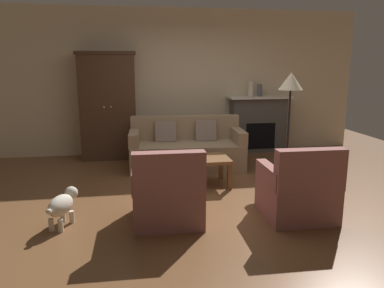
{
  "coord_description": "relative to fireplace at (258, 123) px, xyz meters",
  "views": [
    {
      "loc": [
        -1.01,
        -4.94,
        1.77
      ],
      "look_at": [
        -0.08,
        0.65,
        0.55
      ],
      "focal_mm": 35.34,
      "sensor_mm": 36.0,
      "label": 1
    }
  ],
  "objects": [
    {
      "name": "armoire",
      "position": [
        -2.95,
        -0.08,
        0.42
      ],
      "size": [
        1.06,
        0.57,
        1.97
      ],
      "color": "#472D1E",
      "rests_on": "ground"
    },
    {
      "name": "ground_plane",
      "position": [
        -1.55,
        -2.3,
        -0.57
      ],
      "size": [
        9.6,
        9.6,
        0.0
      ],
      "primitive_type": "plane",
      "color": "brown"
    },
    {
      "name": "dog",
      "position": [
        -3.33,
        -3.15,
        -0.32
      ],
      "size": [
        0.33,
        0.54,
        0.39
      ],
      "color": "beige",
      "rests_on": "ground"
    },
    {
      "name": "book_stack",
      "position": [
        -2.03,
        -1.93,
        -0.12
      ],
      "size": [
        0.26,
        0.19,
        0.07
      ],
      "color": "#B73833",
      "rests_on": "coffee_table"
    },
    {
      "name": "floor_lamp",
      "position": [
        -0.15,
        -1.83,
        0.84
      ],
      "size": [
        0.36,
        0.36,
        1.63
      ],
      "color": "black",
      "rests_on": "ground"
    },
    {
      "name": "mantel_vase_cream",
      "position": [
        -0.18,
        -0.02,
        0.7
      ],
      "size": [
        0.11,
        0.11,
        0.29
      ],
      "primitive_type": "cylinder",
      "color": "beige",
      "rests_on": "fireplace"
    },
    {
      "name": "couch",
      "position": [
        -1.62,
        -0.99,
        -0.25
      ],
      "size": [
        1.97,
        0.96,
        0.86
      ],
      "color": "#937A5B",
      "rests_on": "ground"
    },
    {
      "name": "fruit_bowl",
      "position": [
        -1.67,
        -2.02,
        -0.12
      ],
      "size": [
        0.27,
        0.27,
        0.05
      ],
      "primitive_type": "cylinder",
      "color": "orange",
      "rests_on": "coffee_table"
    },
    {
      "name": "armchair_near_left",
      "position": [
        -2.18,
        -3.25,
        -0.25
      ],
      "size": [
        0.79,
        0.79,
        0.88
      ],
      "color": "#935B56",
      "rests_on": "ground"
    },
    {
      "name": "back_wall",
      "position": [
        -1.55,
        0.25,
        0.83
      ],
      "size": [
        7.2,
        0.1,
        2.8
      ],
      "primitive_type": "cube",
      "color": "beige",
      "rests_on": "ground"
    },
    {
      "name": "mantel_vase_slate",
      "position": [
        -0.0,
        -0.02,
        0.67
      ],
      "size": [
        0.1,
        0.1,
        0.24
      ],
      "primitive_type": "cylinder",
      "color": "#565B66",
      "rests_on": "fireplace"
    },
    {
      "name": "fireplace",
      "position": [
        0.0,
        0.0,
        0.0
      ],
      "size": [
        1.26,
        0.48,
        1.12
      ],
      "color": "#4C4947",
      "rests_on": "ground"
    },
    {
      "name": "armchair_near_right",
      "position": [
        -0.67,
        -3.37,
        -0.25
      ],
      "size": [
        0.8,
        0.79,
        0.88
      ],
      "color": "#935B56",
      "rests_on": "ground"
    },
    {
      "name": "coffee_table",
      "position": [
        -1.7,
        -2.0,
        -0.2
      ],
      "size": [
        1.1,
        0.6,
        0.42
      ],
      "color": "brown",
      "rests_on": "ground"
    }
  ]
}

